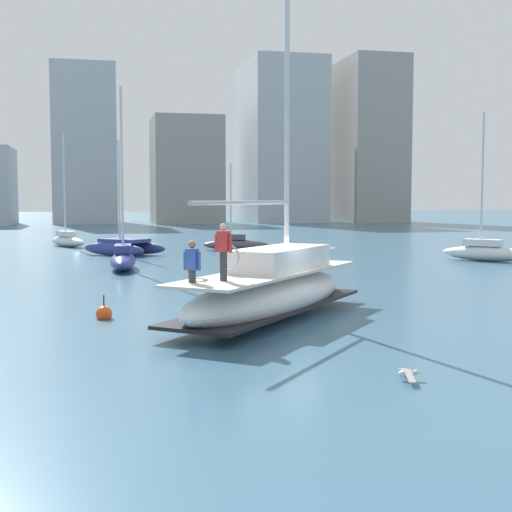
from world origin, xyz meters
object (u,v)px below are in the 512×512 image
Objects in this scene: moored_catamaran at (123,258)px; moored_cutter_left at (67,239)px; moored_sloop_near at (235,243)px; seagull at (408,373)px; moored_sloop_far at (487,251)px; mooring_buoy at (104,314)px; main_sailboat at (271,289)px; moored_ketch_distant at (124,246)px.

moored_catamaran is 1.09× the size of moored_cutter_left.
moored_catamaran reaches higher than moored_sloop_near.
moored_cutter_left is 7.64× the size of seagull.
moored_cutter_left is (-25.14, 18.81, -0.03)m from moored_sloop_far.
moored_sloop_far is 27.74m from mooring_buoy.
moored_sloop_far is at bearing 1.37° from moored_catamaran.
moored_sloop_far is (17.54, 17.15, -0.31)m from main_sailboat.
main_sailboat is 29.84m from moored_sloop_near.
moored_catamaran reaches higher than moored_sloop_far.
moored_sloop_far reaches higher than seagull.
seagull is at bearing -56.32° from mooring_buoy.
main_sailboat is 1.80× the size of moored_ketch_distant.
moored_ketch_distant is at bearing 97.39° from seagull.
moored_ketch_distant is 8.91× the size of mooring_buoy.
seagull is (-16.61, -25.07, -0.46)m from moored_sloop_far.
moored_sloop_far is (13.00, -12.34, 0.10)m from moored_sloop_near.
moored_sloop_far is at bearing 56.48° from seagull.
moored_cutter_left is 1.16× the size of moored_ketch_distant.
moored_catamaran reaches higher than moored_cutter_left.
moored_cutter_left reaches higher than seagull.
moored_sloop_far is 23.11m from moored_ketch_distant.
moored_ketch_distant is 25.58m from mooring_buoy.
moored_catamaran is 19.67m from moored_cutter_left.
moored_sloop_far reaches higher than moored_sloop_near.
moored_cutter_left is at bearing 94.16° from mooring_buoy.
moored_sloop_far is at bearing 35.40° from mooring_buoy.
moored_catamaran reaches higher than mooring_buoy.
moored_sloop_far is at bearing -36.80° from moored_cutter_left.
mooring_buoy is (2.54, -34.88, -0.42)m from moored_cutter_left.
main_sailboat is 11.92× the size of seagull.
moored_sloop_far is at bearing 44.35° from main_sailboat.
mooring_buoy is at bearing 123.68° from seagull.
moored_ketch_distant is 34.83m from seagull.
moored_sloop_near is at bearing 56.49° from moored_catamaran.
mooring_buoy reaches higher than seagull.
moored_sloop_near is 37.59m from seagull.
moored_cutter_left is 10.30× the size of mooring_buoy.
moored_cutter_left is (-12.15, 6.47, 0.07)m from moored_sloop_near.
mooring_buoy is (-22.61, -16.07, -0.45)m from moored_sloop_far.
seagull is (4.90, -24.56, -0.47)m from moored_catamaran.
moored_catamaran is (-21.51, -0.51, 0.02)m from moored_sloop_far.
moored_catamaran is 15.60m from mooring_buoy.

